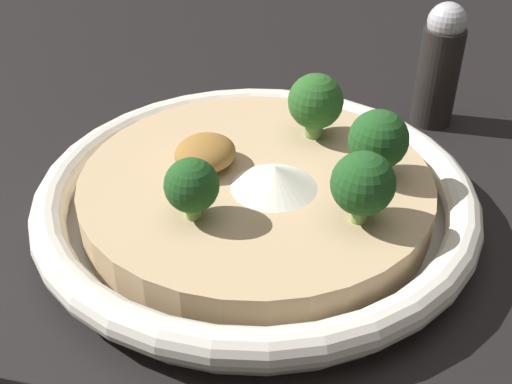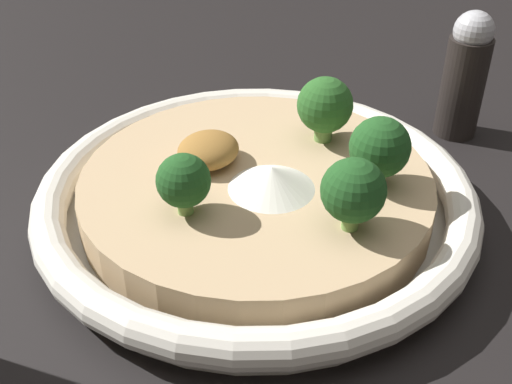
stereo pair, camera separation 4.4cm
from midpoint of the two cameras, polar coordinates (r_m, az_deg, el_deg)
The scene contains 9 objects.
ground_plane at distance 0.45m, azimuth -2.78°, elevation -2.39°, with size 6.00×6.00×0.00m, color black.
risotto_bowl at distance 0.44m, azimuth -2.85°, elevation -0.48°, with size 0.30×0.30×0.04m.
cheese_sprinkle at distance 0.42m, azimuth -1.39°, elevation 1.26°, with size 0.06×0.06×0.02m.
crispy_onion_garnish at distance 0.44m, azimuth -7.50°, elevation 3.25°, with size 0.05×0.04×0.02m.
broccoli_right at distance 0.39m, azimuth -9.01°, elevation 0.41°, with size 0.03×0.03×0.04m.
broccoli_back_right at distance 0.38m, azimuth 6.22°, elevation 0.57°, with size 0.04×0.04×0.05m.
broccoli_left at distance 0.47m, azimuth 2.61°, elevation 7.88°, with size 0.04×0.04×0.05m.
broccoli_back_left at distance 0.42m, azimuth 7.90°, elevation 4.45°, with size 0.04×0.04×0.05m.
pepper_shaker at distance 0.57m, azimuth 13.85°, elevation 10.86°, with size 0.04×0.04×0.11m.
Camera 1 is at (0.34, 0.12, 0.27)m, focal length 45.00 mm.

